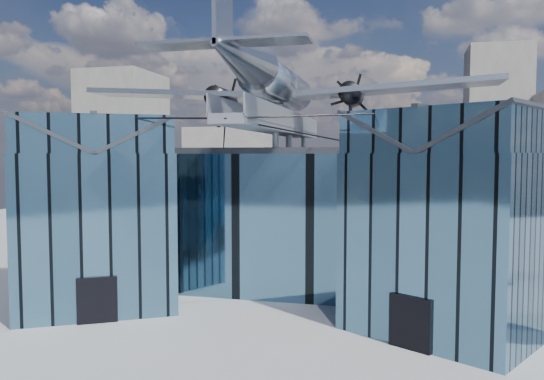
# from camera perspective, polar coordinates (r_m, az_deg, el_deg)

# --- Properties ---
(ground_plane) EXTENTS (120.00, 120.00, 0.00)m
(ground_plane) POSITION_cam_1_polar(r_m,az_deg,el_deg) (32.86, -0.86, -12.85)
(ground_plane) COLOR gray
(museum) EXTENTS (32.88, 24.50, 17.60)m
(museum) POSITION_cam_1_polar(r_m,az_deg,el_deg) (37.35, 1.40, -2.17)
(museum) COLOR #446F8C
(museum) RESTS_ON ground
(bg_towers) EXTENTS (77.00, 24.50, 26.00)m
(bg_towers) POSITION_cam_1_polar(r_m,az_deg,el_deg) (81.22, 9.25, 4.12)
(bg_towers) COLOR slate
(bg_towers) RESTS_ON ground
(tree_side_w) EXTENTS (3.41, 3.41, 4.60)m
(tree_side_w) POSITION_cam_1_polar(r_m,az_deg,el_deg) (49.37, -24.15, -3.89)
(tree_side_w) COLOR #342315
(tree_side_w) RESTS_ON ground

